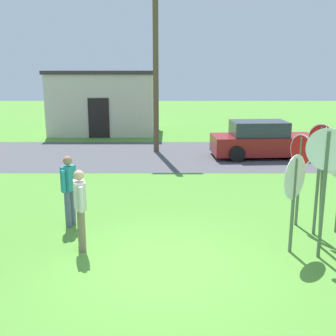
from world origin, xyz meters
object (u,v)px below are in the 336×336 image
object	(u,v)px
parked_car_on_street	(261,141)
stop_sign_low_front	(299,164)
stop_sign_rear_right	(324,170)
person_holding_notes	(67,187)
utility_pole	(154,56)
stop_sign_leaning_right	(318,161)
person_in_dark_shirt	(79,206)
stop_sign_leaning_left	(322,165)
stop_sign_rear_left	(293,186)

from	to	relation	value
parked_car_on_street	stop_sign_low_front	world-z (taller)	stop_sign_low_front
stop_sign_rear_right	person_holding_notes	distance (m)	5.64
utility_pole	stop_sign_leaning_right	world-z (taller)	utility_pole
person_in_dark_shirt	person_holding_notes	bearing A→B (deg)	111.83
stop_sign_low_front	person_holding_notes	distance (m)	5.40
parked_car_on_street	stop_sign_leaning_right	xyz separation A→B (m)	(-0.67, -8.42, 1.00)
stop_sign_rear_right	person_holding_notes	bearing A→B (deg)	162.18
parked_car_on_street	stop_sign_leaning_left	bearing A→B (deg)	-95.06
parked_car_on_street	person_in_dark_shirt	bearing A→B (deg)	-121.86
stop_sign_leaning_right	person_in_dark_shirt	world-z (taller)	stop_sign_leaning_right
utility_pole	parked_car_on_street	xyz separation A→B (m)	(4.48, -1.16, -3.46)
stop_sign_rear_left	utility_pole	bearing A→B (deg)	106.02
stop_sign_rear_right	stop_sign_leaning_right	bearing A→B (deg)	75.57
stop_sign_rear_left	stop_sign_low_front	xyz separation A→B (m)	(0.57, 1.50, 0.11)
utility_pole	stop_sign_rear_right	world-z (taller)	utility_pole
utility_pole	person_in_dark_shirt	distance (m)	10.94
utility_pole	stop_sign_leaning_right	distance (m)	10.60
stop_sign_rear_right	stop_sign_low_front	bearing A→B (deg)	87.71
person_in_dark_shirt	person_holding_notes	distance (m)	1.45
parked_car_on_street	person_holding_notes	world-z (taller)	person_holding_notes
parked_car_on_street	stop_sign_rear_left	size ratio (longest dim) A/B	2.17
stop_sign_rear_left	stop_sign_leaning_right	bearing A→B (deg)	49.07
parked_car_on_street	person_in_dark_shirt	xyz separation A→B (m)	(-5.74, -9.23, 0.26)
stop_sign_low_front	person_holding_notes	world-z (taller)	stop_sign_low_front
person_in_dark_shirt	stop_sign_rear_left	bearing A→B (deg)	-1.52
stop_sign_leaning_left	person_in_dark_shirt	bearing A→B (deg)	-177.97
stop_sign_leaning_right	stop_sign_low_front	size ratio (longest dim) A/B	1.14
parked_car_on_street	stop_sign_leaning_right	distance (m)	8.50
stop_sign_leaning_right	stop_sign_rear_right	xyz separation A→B (m)	(-0.30, -1.17, 0.09)
utility_pole	person_holding_notes	xyz separation A→B (m)	(-1.79, -9.04, -3.19)
utility_pole	person_in_dark_shirt	xyz separation A→B (m)	(-1.25, -10.39, -3.19)
stop_sign_leaning_left	person_holding_notes	world-z (taller)	stop_sign_leaning_left
stop_sign_leaning_right	stop_sign_low_front	distance (m)	0.65
utility_pole	person_in_dark_shirt	bearing A→B (deg)	-96.88
stop_sign_rear_left	stop_sign_rear_right	bearing A→B (deg)	-26.58
stop_sign_low_front	person_holding_notes	bearing A→B (deg)	-179.52
utility_pole	stop_sign_low_front	size ratio (longest dim) A/B	3.61
parked_car_on_street	person_holding_notes	bearing A→B (deg)	-128.50
stop_sign_rear_left	parked_car_on_street	bearing A→B (deg)	81.08
stop_sign_rear_right	person_in_dark_shirt	size ratio (longest dim) A/B	1.53
stop_sign_rear_right	parked_car_on_street	bearing A→B (deg)	84.24
person_holding_notes	utility_pole	bearing A→B (deg)	78.80
person_in_dark_shirt	parked_car_on_street	bearing A→B (deg)	58.14
stop_sign_low_front	utility_pole	bearing A→B (deg)	111.72
stop_sign_leaning_left	stop_sign_low_front	world-z (taller)	stop_sign_leaning_left
stop_sign_rear_left	stop_sign_rear_right	distance (m)	0.69
utility_pole	stop_sign_rear_right	distance (m)	11.55
stop_sign_low_front	person_holding_notes	xyz separation A→B (m)	(-5.38, -0.04, -0.54)
stop_sign_leaning_left	stop_sign_leaning_right	world-z (taller)	stop_sign_leaning_left
stop_sign_rear_left	stop_sign_rear_right	size ratio (longest dim) A/B	0.79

